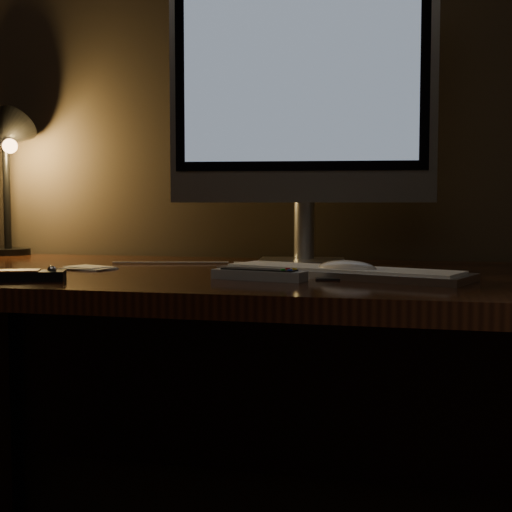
% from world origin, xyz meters
% --- Properties ---
extents(desk, '(1.60, 0.75, 0.75)m').
position_xyz_m(desk, '(0.00, 1.93, 0.62)').
color(desk, black).
rests_on(desk, ground).
extents(monitor, '(0.61, 0.20, 0.64)m').
position_xyz_m(monitor, '(0.09, 2.08, 1.13)').
color(monitor, silver).
rests_on(monitor, desk).
extents(keyboard, '(0.50, 0.29, 0.02)m').
position_xyz_m(keyboard, '(0.22, 1.79, 0.76)').
color(keyboard, silver).
rests_on(keyboard, desk).
extents(mousepad, '(0.28, 0.24, 0.00)m').
position_xyz_m(mousepad, '(0.28, 1.83, 0.75)').
color(mousepad, black).
rests_on(mousepad, desk).
extents(mouse, '(0.13, 0.10, 0.02)m').
position_xyz_m(mouse, '(0.23, 1.78, 0.76)').
color(mouse, white).
rests_on(mouse, desk).
extents(media_remote, '(0.15, 0.10, 0.03)m').
position_xyz_m(media_remote, '(-0.33, 1.59, 0.76)').
color(media_remote, black).
rests_on(media_remote, desk).
extents(tv_remote, '(0.18, 0.08, 0.02)m').
position_xyz_m(tv_remote, '(0.08, 1.70, 0.76)').
color(tv_remote, '#989B9E').
rests_on(tv_remote, desk).
extents(papers, '(0.12, 0.10, 0.01)m').
position_xyz_m(papers, '(-0.32, 1.83, 0.75)').
color(papers, white).
rests_on(papers, desk).
extents(desk_lamp, '(0.18, 0.20, 0.40)m').
position_xyz_m(desk_lamp, '(-0.71, 2.16, 1.02)').
color(desk_lamp, black).
rests_on(desk_lamp, desk).
extents(cable, '(0.52, 0.02, 0.00)m').
position_xyz_m(cable, '(-0.07, 2.00, 0.75)').
color(cable, white).
rests_on(cable, desk).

